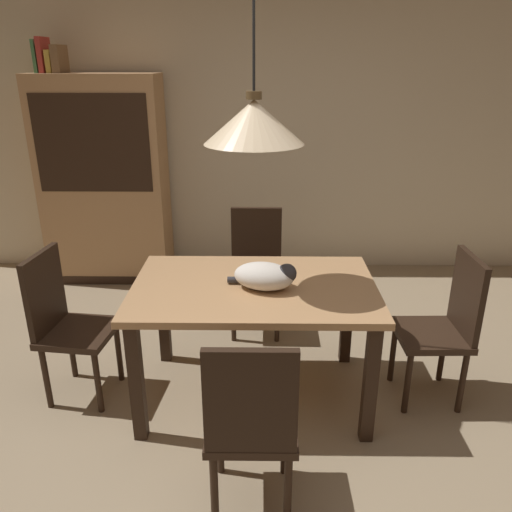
{
  "coord_description": "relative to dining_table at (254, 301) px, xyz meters",
  "views": [
    {
      "loc": [
        0.03,
        -2.15,
        1.96
      ],
      "look_at": [
        -0.01,
        0.67,
        0.85
      ],
      "focal_mm": 35.26,
      "sensor_mm": 36.0,
      "label": 1
    }
  ],
  "objects": [
    {
      "name": "pendant_lamp",
      "position": [
        0.0,
        0.0,
        1.01
      ],
      "size": [
        0.52,
        0.52,
        1.3
      ],
      "color": "beige"
    },
    {
      "name": "chair_near_front",
      "position": [
        0.0,
        -0.88,
        -0.14
      ],
      "size": [
        0.4,
        0.4,
        0.93
      ],
      "color": "black",
      "rests_on": "ground"
    },
    {
      "name": "dining_table",
      "position": [
        0.0,
        0.0,
        0.0
      ],
      "size": [
        1.4,
        0.9,
        0.75
      ],
      "color": "tan",
      "rests_on": "ground"
    },
    {
      "name": "cat_sleeping",
      "position": [
        0.07,
        -0.05,
        0.18
      ],
      "size": [
        0.4,
        0.3,
        0.16
      ],
      "color": "silver",
      "rests_on": "dining_table"
    },
    {
      "name": "chair_right_side",
      "position": [
        1.13,
        0.0,
        -0.14
      ],
      "size": [
        0.41,
        0.41,
        0.93
      ],
      "color": "black",
      "rests_on": "ground"
    },
    {
      "name": "book_yellow_short",
      "position": [
        -1.72,
        1.85,
        1.29
      ],
      "size": [
        0.04,
        0.2,
        0.18
      ],
      "primitive_type": "cube",
      "color": "gold",
      "rests_on": "hutch_bookcase"
    },
    {
      "name": "chair_far_back",
      "position": [
        0.0,
        0.88,
        -0.14
      ],
      "size": [
        0.4,
        0.4,
        0.93
      ],
      "color": "black",
      "rests_on": "ground"
    },
    {
      "name": "book_brown_thick",
      "position": [
        -1.65,
        1.85,
        1.31
      ],
      "size": [
        0.06,
        0.24,
        0.22
      ],
      "primitive_type": "cube",
      "color": "brown",
      "rests_on": "hutch_bookcase"
    },
    {
      "name": "book_green_slim",
      "position": [
        -1.82,
        1.85,
        1.33
      ],
      "size": [
        0.03,
        0.2,
        0.26
      ],
      "primitive_type": "cube",
      "color": "#427A4C",
      "rests_on": "hutch_bookcase"
    },
    {
      "name": "ground",
      "position": [
        0.01,
        -0.47,
        -0.65
      ],
      "size": [
        10.0,
        10.0,
        0.0
      ],
      "primitive_type": "plane",
      "color": "#998466"
    },
    {
      "name": "hutch_bookcase",
      "position": [
        -1.39,
        1.85,
        0.24
      ],
      "size": [
        1.12,
        0.45,
        1.85
      ],
      "color": "tan",
      "rests_on": "ground"
    },
    {
      "name": "back_wall",
      "position": [
        0.01,
        2.18,
        0.8
      ],
      "size": [
        6.4,
        0.1,
        2.9
      ],
      "primitive_type": "cube",
      "color": "beige",
      "rests_on": "ground"
    },
    {
      "name": "chair_left_side",
      "position": [
        -1.13,
        0.01,
        -0.14
      ],
      "size": [
        0.44,
        0.44,
        0.93
      ],
      "color": "black",
      "rests_on": "ground"
    },
    {
      "name": "book_red_tall",
      "position": [
        -1.77,
        1.85,
        1.34
      ],
      "size": [
        0.04,
        0.22,
        0.28
      ],
      "primitive_type": "cube",
      "color": "#B73833",
      "rests_on": "hutch_bookcase"
    }
  ]
}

